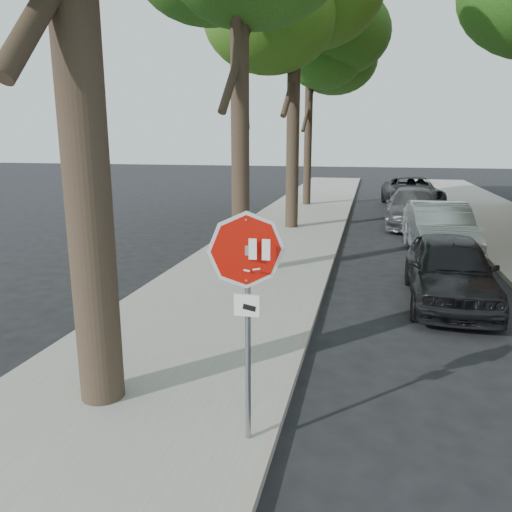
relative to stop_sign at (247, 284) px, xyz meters
The scene contains 11 objects.
ground 2.07m from the stop_sign, ahead, with size 120.00×120.00×0.00m, color black.
sidewalk_left 12.31m from the stop_sign, 98.51° to the left, with size 4.00×55.00×0.12m, color gray.
curb_left 12.17m from the stop_sign, 88.81° to the left, with size 0.12×55.00×0.13m, color #9E9384.
curb_right 13.03m from the stop_sign, 68.86° to the left, with size 0.12×55.00×0.13m, color #9E9384.
stop_sign is the anchor object (origin of this frame).
tree_mid_b 15.48m from the stop_sign, 96.95° to the left, with size 5.88×5.46×10.36m.
tree_far 21.88m from the stop_sign, 95.46° to the left, with size 5.29×4.91×9.33m.
car_a 6.84m from the stop_sign, 63.99° to the left, with size 1.71×4.26×1.45m, color black.
car_b 11.39m from the stop_sign, 73.06° to the left, with size 1.64×4.71×1.55m, color #A7ABAF.
car_c 16.35m from the stop_sign, 79.69° to the left, with size 2.07×5.10×1.48m, color #454549.
car_d 21.99m from the stop_sign, 81.38° to the left, with size 2.59×5.63×1.56m, color black.
Camera 1 is at (0.51, -4.91, 3.44)m, focal length 35.00 mm.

